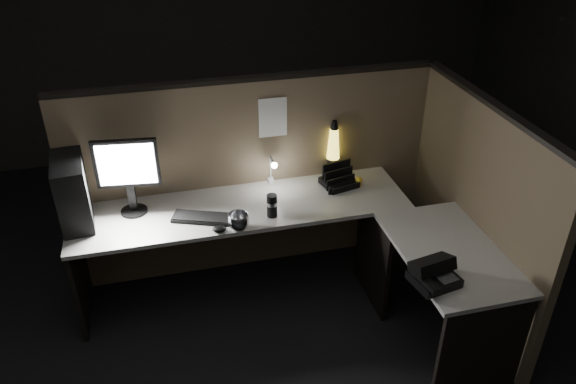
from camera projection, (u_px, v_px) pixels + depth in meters
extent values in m
plane|color=black|center=(284.00, 342.00, 3.75)|extent=(6.00, 6.00, 0.00)
plane|color=#282623|center=(212.00, 25.00, 5.55)|extent=(6.00, 0.00, 6.00)
cube|color=brown|center=(254.00, 178.00, 4.14)|extent=(2.66, 0.06, 1.50)
cube|color=brown|center=(474.00, 214.00, 3.72)|extent=(0.06, 1.66, 1.50)
cube|color=#B5B4AB|center=(242.00, 208.00, 3.85)|extent=(2.30, 0.60, 0.03)
cube|color=#B5B4AB|center=(450.00, 252.00, 3.42)|extent=(0.60, 1.00, 0.03)
cube|color=black|center=(80.00, 275.00, 3.80)|extent=(0.03, 0.55, 0.70)
cube|color=black|center=(481.00, 352.00, 3.21)|extent=(0.55, 0.03, 0.70)
cube|color=black|center=(372.00, 258.00, 3.97)|extent=(0.03, 0.55, 0.70)
cube|color=black|center=(72.00, 192.00, 3.58)|extent=(0.23, 0.44, 0.44)
cylinder|color=black|center=(134.00, 211.00, 3.78)|extent=(0.18, 0.18, 0.01)
cube|color=black|center=(132.00, 196.00, 3.74)|extent=(0.05, 0.04, 0.20)
cube|color=black|center=(126.00, 163.00, 3.61)|extent=(0.41, 0.08, 0.33)
cube|color=white|center=(126.00, 165.00, 3.59)|extent=(0.36, 0.05, 0.28)
cube|color=black|center=(205.00, 218.00, 3.70)|extent=(0.44, 0.28, 0.02)
ellipsoid|color=black|center=(219.00, 229.00, 3.58)|extent=(0.10, 0.07, 0.04)
cube|color=silver|center=(271.00, 180.00, 4.12)|extent=(0.04, 0.05, 0.03)
cylinder|color=silver|center=(270.00, 167.00, 4.07)|extent=(0.01, 0.01, 0.18)
cylinder|color=silver|center=(272.00, 160.00, 3.97)|extent=(0.01, 0.12, 0.01)
sphere|color=white|center=(274.00, 165.00, 3.92)|extent=(0.04, 0.04, 0.04)
cube|color=black|center=(339.00, 182.00, 4.08)|extent=(0.27, 0.25, 0.05)
cube|color=black|center=(341.00, 180.00, 4.03)|extent=(0.23, 0.07, 0.08)
cube|color=black|center=(336.00, 169.00, 4.10)|extent=(0.23, 0.07, 0.16)
cone|color=black|center=(333.00, 166.00, 4.19)|extent=(0.12, 0.12, 0.14)
cone|color=yellow|center=(334.00, 144.00, 4.10)|extent=(0.10, 0.10, 0.23)
sphere|color=maroon|center=(333.00, 153.00, 4.14)|extent=(0.05, 0.05, 0.05)
sphere|color=maroon|center=(334.00, 142.00, 4.09)|extent=(0.03, 0.03, 0.03)
cone|color=black|center=(334.00, 125.00, 4.02)|extent=(0.06, 0.06, 0.06)
cylinder|color=black|center=(272.00, 206.00, 3.70)|extent=(0.07, 0.07, 0.16)
imported|color=silver|center=(238.00, 221.00, 3.58)|extent=(0.18, 0.18, 0.11)
sphere|color=yellow|center=(359.00, 180.00, 4.05)|extent=(0.05, 0.05, 0.05)
cube|color=white|center=(273.00, 118.00, 3.89)|extent=(0.20, 0.00, 0.29)
cube|color=black|center=(434.00, 279.00, 3.14)|extent=(0.28, 0.25, 0.05)
cube|color=black|center=(432.00, 265.00, 3.15)|extent=(0.27, 0.19, 0.11)
cube|color=black|center=(427.00, 283.00, 3.07)|extent=(0.08, 0.19, 0.04)
cube|color=#3F3F42|center=(446.00, 277.00, 3.11)|extent=(0.12, 0.12, 0.00)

